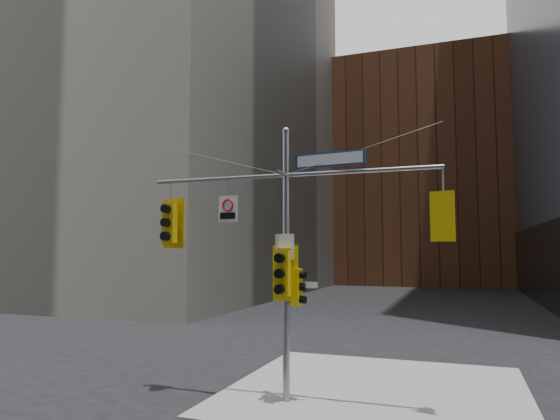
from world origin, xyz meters
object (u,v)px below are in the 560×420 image
Objects in this scene: traffic_light_west_arm at (170,223)px; signal_assembly at (286,235)px; traffic_light_east_arm at (444,217)px; traffic_light_pole_side at (298,287)px; traffic_light_pole_front at (283,273)px; street_sign_blade at (329,159)px; regulatory_sign_arm at (228,208)px.

signal_assembly is at bearing 1.73° from traffic_light_west_arm.
traffic_light_pole_side is at bearing 11.56° from traffic_light_east_arm.
street_sign_blade is (1.19, 0.27, 2.93)m from traffic_light_pole_front.
street_sign_blade is (4.74, -0.01, 1.55)m from traffic_light_west_arm.
street_sign_blade reaches higher than traffic_light_pole_front.
street_sign_blade reaches higher than traffic_light_east_arm.
traffic_light_west_arm is at bearing -175.46° from regulatory_sign_arm.
street_sign_blade is 3.11m from regulatory_sign_arm.
signal_assembly is 11.02× the size of regulatory_sign_arm.
traffic_light_west_arm is 1.23× the size of traffic_light_east_arm.
street_sign_blade is at bearing 11.57° from traffic_light_east_arm.
street_sign_blade is at bearing 0.16° from signal_assembly.
traffic_light_pole_side is at bearing 1.81° from traffic_light_west_arm.
traffic_light_west_arm is 7.52m from traffic_light_east_arm.
signal_assembly is at bearing -173.54° from street_sign_blade.
signal_assembly reaches higher than traffic_light_pole_side.
street_sign_blade reaches higher than regulatory_sign_arm.
traffic_light_pole_side is 2.92m from regulatory_sign_arm.
traffic_light_pole_front is 3.17m from street_sign_blade.
traffic_light_west_arm is at bearing -173.84° from street_sign_blade.
street_sign_blade reaches higher than traffic_light_west_arm.
traffic_light_west_arm is 4.25m from traffic_light_pole_side.
traffic_light_pole_front is at bearing -160.93° from street_sign_blade.
signal_assembly is 8.36× the size of traffic_light_pole_side.
street_sign_blade reaches higher than traffic_light_pole_side.
traffic_light_pole_side is (0.32, 0.00, -1.36)m from signal_assembly.
regulatory_sign_arm is at bearing 173.30° from traffic_light_pole_front.
signal_assembly is at bearing 6.28° from regulatory_sign_arm.
traffic_light_east_arm is (7.52, -0.01, 0.00)m from traffic_light_west_arm.
signal_assembly is at bearing 94.87° from traffic_light_pole_side.
signal_assembly is 1.03m from traffic_light_pole_front.
traffic_light_west_arm is 2.00× the size of regulatory_sign_arm.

